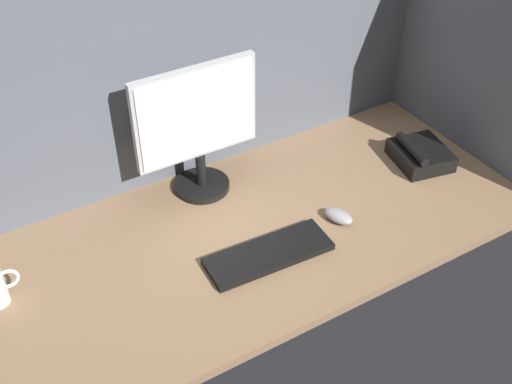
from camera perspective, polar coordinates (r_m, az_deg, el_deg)
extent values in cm
cube|color=#8C6B4C|center=(194.85, -0.42, -3.39)|extent=(180.00, 80.00, 3.00)
cube|color=#565B66|center=(199.09, -6.07, 11.78)|extent=(180.00, 5.00, 79.05)
cube|color=#565B66|center=(221.84, 19.93, 12.62)|extent=(5.00, 80.00, 79.05)
cylinder|color=black|center=(208.43, -4.86, 0.60)|extent=(18.00, 18.00, 1.80)
cylinder|color=black|center=(204.53, -4.96, 2.01)|extent=(3.20, 3.20, 11.00)
cube|color=#B7B7B7|center=(193.63, -5.43, 7.07)|extent=(40.27, 2.40, 30.41)
cube|color=white|center=(192.55, -5.24, 6.88)|extent=(37.87, 0.60, 28.01)
cube|color=black|center=(183.69, 1.14, -5.55)|extent=(37.65, 14.97, 2.00)
ellipsoid|color=#99999E|center=(196.37, 7.38, -2.14)|extent=(8.44, 10.91, 3.40)
torus|color=white|center=(181.35, -21.35, -7.26)|extent=(6.25, 1.00, 6.25)
cube|color=black|center=(225.09, 14.52, 3.21)|extent=(20.45, 22.01, 5.60)
cylinder|color=black|center=(219.75, 13.80, 3.79)|extent=(6.54, 17.39, 3.20)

